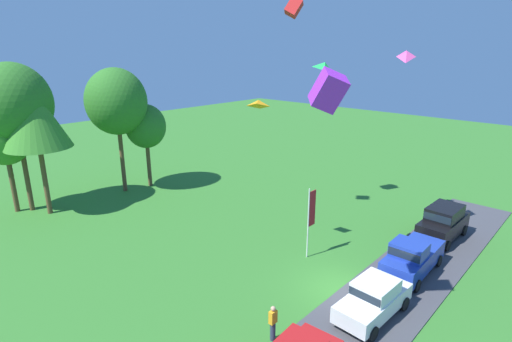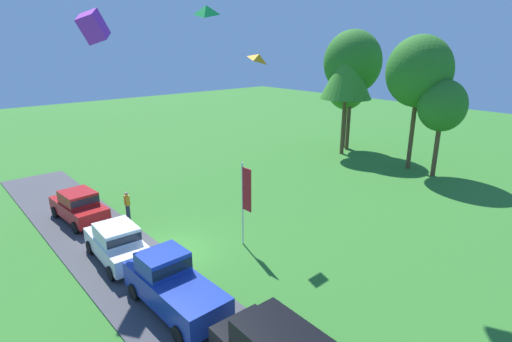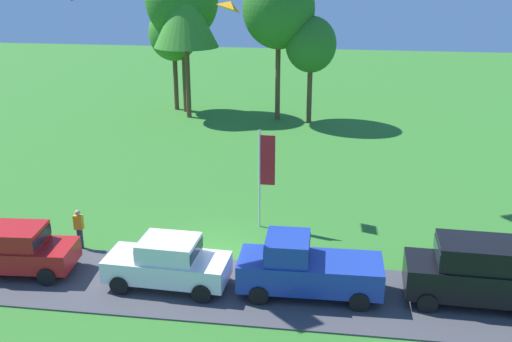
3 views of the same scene
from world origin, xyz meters
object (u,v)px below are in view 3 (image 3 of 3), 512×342
at_px(car_sedan_near_entrance, 168,261).
at_px(flag_banner, 265,167).
at_px(tree_center_back, 185,14).
at_px(kite_diamond_topmost, 231,5).
at_px(car_pickup_by_flagpole, 305,266).
at_px(tree_lone_near, 174,34).
at_px(person_beside_suv, 79,229).
at_px(car_suv_mid_row, 475,270).
at_px(tree_left_of_center, 311,45).
at_px(tree_right_of_center, 182,0).
at_px(tree_far_left, 279,9).
at_px(car_sedan_far_end, 16,249).

bearing_deg(car_sedan_near_entrance, flag_banner, 63.93).
relative_size(tree_center_back, kite_diamond_topmost, 10.39).
bearing_deg(car_pickup_by_flagpole, tree_lone_near, 114.10).
bearing_deg(person_beside_suv, car_suv_mid_row, -7.74).
distance_m(tree_left_of_center, flag_banner, 18.89).
xyz_separation_m(tree_right_of_center, tree_far_left, (7.35, -1.37, -0.44)).
height_order(car_sedan_near_entrance, car_pickup_by_flagpole, car_pickup_by_flagpole).
xyz_separation_m(flag_banner, kite_diamond_topmost, (-1.86, 2.55, 6.52)).
bearing_deg(car_pickup_by_flagpole, kite_diamond_topmost, 116.35).
height_order(car_sedan_near_entrance, car_suv_mid_row, car_suv_mid_row).
distance_m(car_suv_mid_row, flag_banner, 9.56).
bearing_deg(tree_left_of_center, kite_diamond_topmost, -99.55).
xyz_separation_m(car_sedan_near_entrance, flag_banner, (2.76, 5.64, 1.78)).
relative_size(car_sedan_near_entrance, car_pickup_by_flagpole, 0.89).
bearing_deg(car_sedan_far_end, kite_diamond_topmost, 49.72).
height_order(tree_center_back, tree_far_left, tree_far_left).
bearing_deg(person_beside_suv, tree_lone_near, 95.98).
height_order(car_sedan_far_end, tree_lone_near, tree_lone_near).
height_order(car_sedan_near_entrance, tree_left_of_center, tree_left_of_center).
xyz_separation_m(car_suv_mid_row, person_beside_suv, (-15.07, 2.05, -0.42)).
height_order(tree_center_back, flag_banner, tree_center_back).
bearing_deg(person_beside_suv, tree_far_left, 75.63).
height_order(car_sedan_near_entrance, tree_center_back, tree_center_back).
bearing_deg(kite_diamond_topmost, flag_banner, -53.84).
bearing_deg(car_pickup_by_flagpole, car_sedan_far_end, -179.90).
xyz_separation_m(tree_lone_near, tree_far_left, (8.23, -1.94, 2.06)).
bearing_deg(tree_center_back, car_sedan_near_entrance, -77.50).
distance_m(car_sedan_near_entrance, car_pickup_by_flagpole, 4.87).
height_order(car_suv_mid_row, flag_banner, flag_banner).
bearing_deg(car_sedan_near_entrance, car_pickup_by_flagpole, 2.09).
distance_m(car_pickup_by_flagpole, tree_left_of_center, 24.58).
relative_size(car_sedan_near_entrance, kite_diamond_topmost, 4.67).
bearing_deg(flag_banner, tree_right_of_center, 113.41).
xyz_separation_m(car_sedan_far_end, tree_far_left, (7.16, 24.56, 6.91)).
bearing_deg(car_pickup_by_flagpole, tree_left_of_center, 92.98).
relative_size(tree_lone_near, flag_banner, 1.80).
relative_size(car_pickup_by_flagpole, tree_right_of_center, 0.44).
distance_m(tree_far_left, kite_diamond_topmost, 16.59).
xyz_separation_m(tree_center_back, tree_left_of_center, (9.01, -0.04, -2.01)).
bearing_deg(car_pickup_by_flagpole, flag_banner, 111.07).
bearing_deg(car_sedan_near_entrance, person_beside_suv, 150.99).
distance_m(tree_right_of_center, tree_left_of_center, 10.26).
height_order(tree_left_of_center, flag_banner, tree_left_of_center).
bearing_deg(kite_diamond_topmost, car_sedan_far_end, -130.28).
distance_m(tree_center_back, kite_diamond_topmost, 17.44).
xyz_separation_m(tree_center_back, tree_far_left, (6.65, 0.36, 0.38)).
bearing_deg(car_sedan_near_entrance, car_suv_mid_row, 2.26).
relative_size(tree_center_back, flag_banner, 2.24).
bearing_deg(kite_diamond_topmost, tree_lone_near, 113.11).
bearing_deg(tree_right_of_center, tree_left_of_center, -10.36).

